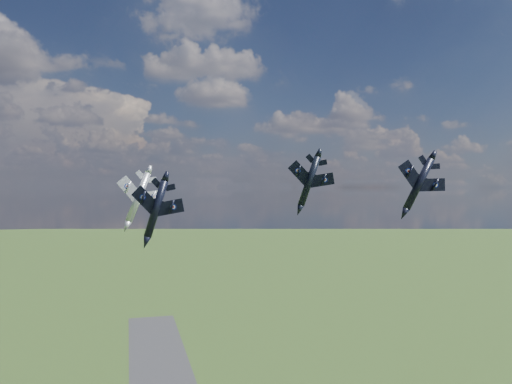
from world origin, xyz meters
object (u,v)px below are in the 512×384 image
object	(u,v)px
jet_high_navy	(309,181)
jet_left_silver	(138,197)
jet_right_navy	(419,184)
jet_lead_navy	(156,209)

from	to	relation	value
jet_high_navy	jet_left_silver	size ratio (longest dim) A/B	1.21
jet_right_navy	jet_left_silver	bearing A→B (deg)	166.49
jet_right_navy	jet_high_navy	xyz separation A→B (m)	(-6.63, 33.24, 0.89)
jet_right_navy	jet_high_navy	distance (m)	33.90
jet_lead_navy	jet_right_navy	distance (m)	44.07
jet_right_navy	jet_left_silver	xyz separation A→B (m)	(-44.45, 22.01, -2.40)
jet_left_silver	jet_high_navy	bearing A→B (deg)	4.70
jet_lead_navy	jet_left_silver	xyz separation A→B (m)	(-2.81, 8.21, 1.79)
jet_lead_navy	jet_right_navy	size ratio (longest dim) A/B	1.10
jet_high_navy	jet_left_silver	xyz separation A→B (m)	(-37.81, -11.23, -3.29)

